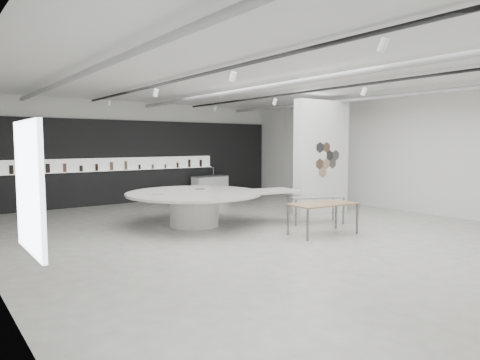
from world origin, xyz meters
TOP-DOWN VIEW (x-y plane):
  - room at (-0.09, -0.00)m, footprint 12.02×14.02m
  - back_wall_display at (-0.08, 6.93)m, footprint 11.80×0.27m
  - partition_column at (3.50, 1.00)m, footprint 2.20×0.38m
  - display_island at (-0.86, 1.53)m, footprint 4.92×4.21m
  - sample_table_wood at (1.05, -1.29)m, footprint 1.74×1.01m
  - sample_table_stone at (2.01, -0.14)m, footprint 1.66×1.29m
  - kitchen_counter at (2.80, 6.52)m, footprint 1.59×0.71m

SIDE VIEW (x-z plane):
  - kitchen_counter at x=2.80m, z-range -0.17..1.06m
  - display_island at x=-0.86m, z-range 0.14..1.08m
  - sample_table_stone at x=2.01m, z-range 0.32..1.08m
  - sample_table_wood at x=1.05m, z-range 0.33..1.11m
  - back_wall_display at x=-0.08m, z-range -0.01..3.09m
  - partition_column at x=3.50m, z-range 0.00..3.60m
  - room at x=-0.09m, z-range 0.16..3.98m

